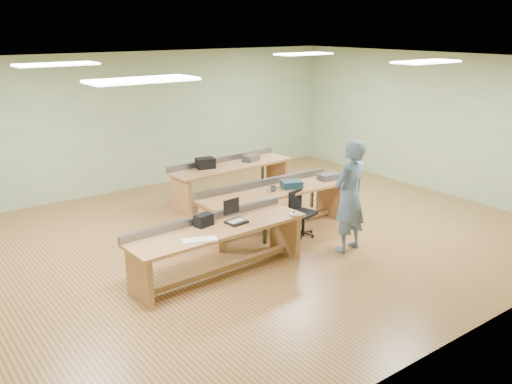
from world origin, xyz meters
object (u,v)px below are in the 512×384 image
person (350,196)px  mug (273,189)px  parts_bin_grey (329,176)px  workbench_back (231,174)px  task_chair (301,219)px  drinks_can (266,191)px  workbench_front (217,240)px  workbench_mid (273,200)px  laptop_base (237,222)px  camera_bag (204,220)px  parts_bin_teal (292,184)px

person → mug: person is taller
mug → parts_bin_grey: bearing=-1.0°
workbench_back → mug: workbench_back is taller
workbench_back → task_chair: size_ratio=3.49×
drinks_can → workbench_front: bearing=-151.4°
mug → workbench_mid: bearing=50.2°
workbench_front → workbench_mid: bearing=26.2°
workbench_back → mug: (-0.46, -2.00, 0.24)m
workbench_front → laptop_base: (0.32, -0.03, 0.21)m
parts_bin_grey → mug: size_ratio=3.41×
camera_bag → parts_bin_grey: 3.28m
parts_bin_grey → mug: bearing=179.0°
workbench_front → drinks_can: bearing=26.3°
person → mug: 1.46m
person → laptop_base: bearing=-21.3°
task_chair → mug: 0.73m
workbench_back → parts_bin_grey: size_ratio=7.06×
laptop_base → drinks_can: size_ratio=2.49×
parts_bin_teal → mug: bearing=177.9°
workbench_mid → mug: bearing=-128.3°
person → task_chair: bearing=-86.8°
workbench_front → workbench_back: (2.20, 2.89, -0.00)m
drinks_can → workbench_mid: bearing=27.2°
workbench_front → workbench_back: 3.64m
laptop_base → drinks_can: drinks_can is taller
task_chair → mug: size_ratio=6.89×
workbench_mid → parts_bin_grey: size_ratio=7.28×
workbench_front → task_chair: size_ratio=3.51×
workbench_front → task_chair: workbench_front is taller
person → parts_bin_grey: (0.86, 1.35, -0.12)m
workbench_back → laptop_base: size_ratio=9.51×
workbench_back → parts_bin_grey: workbench_back is taller
laptop_base → workbench_back: bearing=51.5°
workbench_front → task_chair: bearing=10.4°
workbench_front → workbench_back: size_ratio=1.01×
workbench_front → mug: size_ratio=24.20×
workbench_back → person: person is taller
person → parts_bin_teal: 1.37m
mug → workbench_front: bearing=-152.9°
workbench_front → camera_bag: size_ratio=10.85×
camera_bag → workbench_front: bearing=-61.2°
person → drinks_can: bearing=-71.5°
camera_bag → task_chair: (2.16, 0.30, -0.55)m
laptop_base → drinks_can: bearing=29.7°
drinks_can → camera_bag: bearing=-157.7°
workbench_front → person: person is taller
workbench_front → workbench_mid: 2.06m
mug → drinks_can: drinks_can is taller
workbench_front → person: 2.29m
workbench_back → camera_bag: 3.61m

